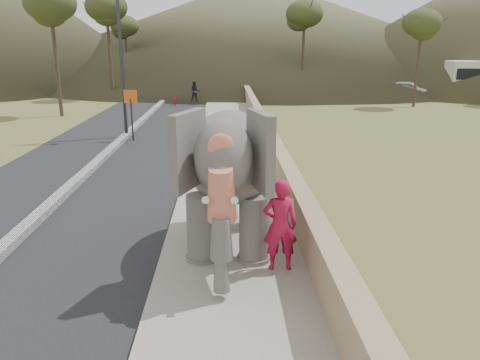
% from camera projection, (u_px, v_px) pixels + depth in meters
% --- Properties ---
extents(road, '(7.00, 120.00, 0.03)m').
position_uv_depth(road, '(78.00, 183.00, 15.45)').
color(road, black).
rests_on(road, ground).
extents(median, '(0.35, 120.00, 0.22)m').
position_uv_depth(median, '(77.00, 181.00, 15.42)').
color(median, black).
rests_on(median, ground).
extents(walkway, '(3.00, 120.00, 0.15)m').
position_uv_depth(walkway, '(229.00, 180.00, 15.58)').
color(walkway, '#9E9687').
rests_on(walkway, ground).
extents(parapet, '(0.30, 120.00, 1.10)m').
position_uv_depth(parapet, '(278.00, 166.00, 15.50)').
color(parapet, tan).
rests_on(parapet, ground).
extents(lamppost, '(1.76, 0.36, 8.00)m').
position_uv_depth(lamppost, '(126.00, 35.00, 21.84)').
color(lamppost, '#313136').
rests_on(lamppost, ground).
extents(signboard, '(0.60, 0.08, 2.40)m').
position_uv_depth(signboard, '(131.00, 106.00, 21.83)').
color(signboard, '#2D2D33').
rests_on(signboard, ground).
extents(distant_car, '(4.55, 3.27, 1.44)m').
position_uv_depth(distant_car, '(408.00, 89.00, 39.87)').
color(distant_car, '#B3B2B9').
rests_on(distant_car, ground).
extents(hill_far, '(80.00, 80.00, 14.00)m').
position_uv_depth(hill_far, '(258.00, 27.00, 71.37)').
color(hill_far, brown).
rests_on(hill_far, ground).
extents(elephant_and_man, '(2.51, 4.43, 3.11)m').
position_uv_depth(elephant_and_man, '(231.00, 176.00, 10.17)').
color(elephant_and_man, slate).
rests_on(elephant_and_man, ground).
extents(motorcyclist, '(2.26, 1.70, 1.79)m').
position_uv_depth(motorcyclist, '(184.00, 96.00, 35.14)').
color(motorcyclist, maroon).
rests_on(motorcyclist, ground).
extents(trees, '(47.34, 42.20, 8.77)m').
position_uv_depth(trees, '(247.00, 53.00, 32.93)').
color(trees, '#473828').
rests_on(trees, ground).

